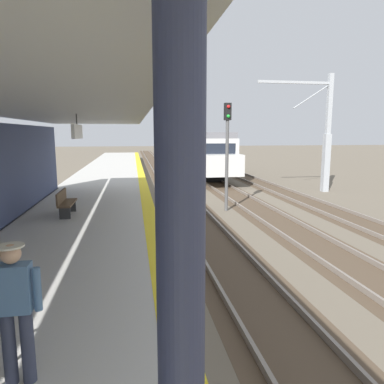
{
  "coord_description": "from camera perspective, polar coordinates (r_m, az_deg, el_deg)",
  "views": [
    {
      "loc": [
        -0.79,
        0.08,
        3.77
      ],
      "look_at": [
        0.87,
        10.11,
        2.1
      ],
      "focal_mm": 33.36,
      "sensor_mm": 36.0,
      "label": 1
    }
  ],
  "objects": [
    {
      "name": "station_platform",
      "position": [
        16.35,
        -15.2,
        -2.72
      ],
      "size": [
        5.0,
        80.0,
        0.91
      ],
      "color": "#B7B5AD",
      "rests_on": "ground"
    },
    {
      "name": "track_pair_nearest_platform",
      "position": [
        20.44,
        -1.67,
        -1.17
      ],
      "size": [
        2.34,
        120.0,
        0.16
      ],
      "color": "#4C3D2D",
      "rests_on": "ground"
    },
    {
      "name": "track_pair_middle",
      "position": [
        21.16,
        7.49,
        -0.89
      ],
      "size": [
        2.34,
        120.0,
        0.16
      ],
      "color": "#4C3D2D",
      "rests_on": "ground"
    },
    {
      "name": "track_pair_far_side",
      "position": [
        22.38,
        15.86,
        -0.61
      ],
      "size": [
        2.34,
        120.0,
        0.16
      ],
      "color": "#4C3D2D",
      "rests_on": "ground"
    },
    {
      "name": "approaching_train",
      "position": [
        34.04,
        0.94,
        6.63
      ],
      "size": [
        2.93,
        19.6,
        4.76
      ],
      "color": "silver",
      "rests_on": "ground"
    },
    {
      "name": "commuter_person",
      "position": [
        4.67,
        -26.43,
        -16.11
      ],
      "size": [
        0.59,
        0.3,
        1.67
      ],
      "color": "#33384C",
      "rests_on": "station_platform"
    },
    {
      "name": "rail_signal_post",
      "position": [
        17.36,
        5.64,
        7.38
      ],
      "size": [
        0.32,
        0.34,
        5.2
      ],
      "color": "#4C4C4C",
      "rests_on": "ground"
    },
    {
      "name": "catenary_pylon_far_side",
      "position": [
        24.64,
        20.23,
        8.36
      ],
      "size": [
        5.0,
        0.4,
        7.5
      ],
      "color": "#9EA3A8",
      "rests_on": "ground"
    },
    {
      "name": "platform_bench",
      "position": [
        13.39,
        -19.58,
        -1.53
      ],
      "size": [
        0.45,
        1.6,
        0.88
      ],
      "color": "brown",
      "rests_on": "station_platform"
    }
  ]
}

